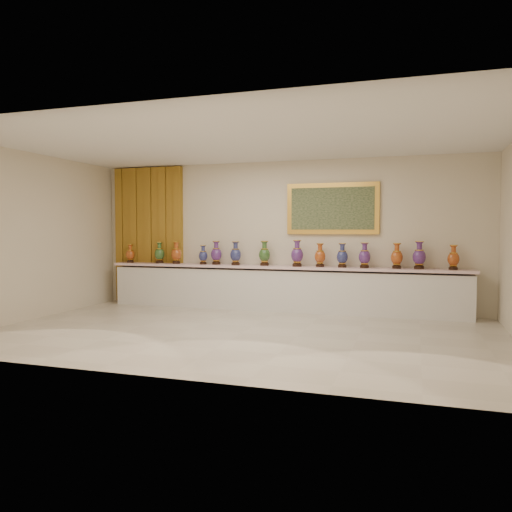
{
  "coord_description": "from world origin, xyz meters",
  "views": [
    {
      "loc": [
        2.58,
        -7.3,
        1.62
      ],
      "look_at": [
        -0.31,
        1.7,
        1.12
      ],
      "focal_mm": 35.0,
      "sensor_mm": 36.0,
      "label": 1
    }
  ],
  "objects": [
    {
      "name": "room",
      "position": [
        -2.38,
        2.44,
        1.59
      ],
      "size": [
        8.0,
        8.0,
        8.0
      ],
      "color": "beige",
      "rests_on": "ground"
    },
    {
      "name": "vase_9",
      "position": [
        1.25,
        2.26,
        1.11
      ],
      "size": [
        0.28,
        0.28,
        0.46
      ],
      "rotation": [
        0.0,
        0.0,
        -0.39
      ],
      "color": "black",
      "rests_on": "counter"
    },
    {
      "name": "vase_13",
      "position": [
        3.23,
        2.29,
        1.1
      ],
      "size": [
        0.23,
        0.23,
        0.45
      ],
      "rotation": [
        0.0,
        0.0,
        0.09
      ],
      "color": "black",
      "rests_on": "counter"
    },
    {
      "name": "label_card",
      "position": [
        -2.56,
        2.13,
        0.9
      ],
      "size": [
        0.1,
        0.06,
        0.0
      ],
      "primitive_type": "cube",
      "color": "white",
      "rests_on": "counter"
    },
    {
      "name": "vase_7",
      "position": [
        0.37,
        2.21,
        1.13
      ],
      "size": [
        0.31,
        0.31,
        0.52
      ],
      "rotation": [
        0.0,
        0.0,
        -0.37
      ],
      "color": "black",
      "rests_on": "counter"
    },
    {
      "name": "vase_11",
      "position": [
        2.25,
        2.28,
        1.11
      ],
      "size": [
        0.28,
        0.28,
        0.47
      ],
      "rotation": [
        0.0,
        0.0,
        0.31
      ],
      "color": "black",
      "rests_on": "counter"
    },
    {
      "name": "vase_8",
      "position": [
        0.81,
        2.27,
        1.11
      ],
      "size": [
        0.27,
        0.27,
        0.46
      ],
      "rotation": [
        0.0,
        0.0,
        0.34
      ],
      "color": "black",
      "rests_on": "counter"
    },
    {
      "name": "ground",
      "position": [
        0.0,
        0.0,
        0.0
      ],
      "size": [
        8.0,
        8.0,
        0.0
      ],
      "primitive_type": "plane",
      "color": "beige",
      "rests_on": "ground"
    },
    {
      "name": "vase_12",
      "position": [
        2.64,
        2.28,
        1.13
      ],
      "size": [
        0.27,
        0.27,
        0.51
      ],
      "rotation": [
        0.0,
        0.0,
        0.14
      ],
      "color": "black",
      "rests_on": "counter"
    },
    {
      "name": "vase_0",
      "position": [
        -3.38,
        2.25,
        1.08
      ],
      "size": [
        0.24,
        0.24,
        0.4
      ],
      "rotation": [
        0.0,
        0.0,
        0.39
      ],
      "color": "black",
      "rests_on": "counter"
    },
    {
      "name": "vase_4",
      "position": [
        -1.36,
        2.27,
        1.12
      ],
      "size": [
        0.24,
        0.24,
        0.48
      ],
      "rotation": [
        0.0,
        0.0,
        0.06
      ],
      "color": "black",
      "rests_on": "counter"
    },
    {
      "name": "counter",
      "position": [
        0.0,
        2.27,
        0.44
      ],
      "size": [
        7.28,
        0.48,
        0.9
      ],
      "color": "white",
      "rests_on": "ground"
    },
    {
      "name": "vase_5",
      "position": [
        -0.91,
        2.22,
        1.12
      ],
      "size": [
        0.25,
        0.25,
        0.48
      ],
      "rotation": [
        0.0,
        0.0,
        -0.13
      ],
      "color": "black",
      "rests_on": "counter"
    },
    {
      "name": "vase_6",
      "position": [
        -0.32,
        2.28,
        1.12
      ],
      "size": [
        0.27,
        0.27,
        0.49
      ],
      "rotation": [
        0.0,
        0.0,
        -0.22
      ],
      "color": "black",
      "rests_on": "counter"
    },
    {
      "name": "vase_3",
      "position": [
        -1.64,
        2.23,
        1.08
      ],
      "size": [
        0.21,
        0.21,
        0.4
      ],
      "rotation": [
        0.0,
        0.0,
        -0.17
      ],
      "color": "black",
      "rests_on": "counter"
    },
    {
      "name": "vase_2",
      "position": [
        -2.26,
        2.23,
        1.11
      ],
      "size": [
        0.24,
        0.24,
        0.47
      ],
      "rotation": [
        0.0,
        0.0,
        -0.12
      ],
      "color": "black",
      "rests_on": "counter"
    },
    {
      "name": "vase_10",
      "position": [
        1.66,
        2.25,
        1.11
      ],
      "size": [
        0.29,
        0.29,
        0.48
      ],
      "rotation": [
        0.0,
        0.0,
        -0.36
      ],
      "color": "black",
      "rests_on": "counter"
    },
    {
      "name": "vase_1",
      "position": [
        -2.67,
        2.25,
        1.11
      ],
      "size": [
        0.25,
        0.25,
        0.46
      ],
      "rotation": [
        0.0,
        0.0,
        0.17
      ],
      "color": "black",
      "rests_on": "counter"
    }
  ]
}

